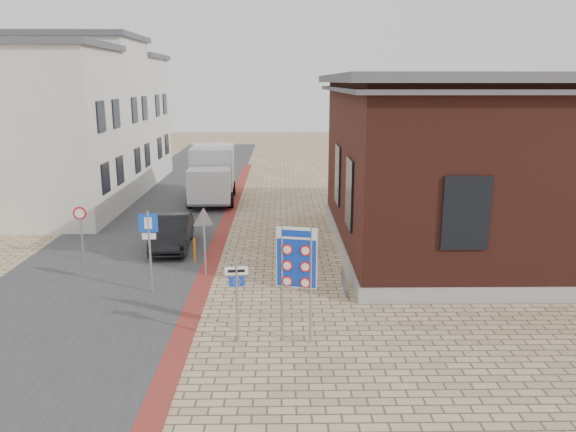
# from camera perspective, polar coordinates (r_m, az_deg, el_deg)

# --- Properties ---
(ground) EXTENTS (120.00, 120.00, 0.00)m
(ground) POSITION_cam_1_polar(r_m,az_deg,el_deg) (16.24, -2.85, -10.26)
(ground) COLOR tan
(ground) RESTS_ON ground
(road_strip) EXTENTS (7.00, 60.00, 0.02)m
(road_strip) POSITION_cam_1_polar(r_m,az_deg,el_deg) (31.15, -12.06, 1.12)
(road_strip) COLOR #38383A
(road_strip) RESTS_ON ground
(curb_strip) EXTENTS (0.60, 40.00, 0.02)m
(curb_strip) POSITION_cam_1_polar(r_m,az_deg,el_deg) (25.82, -6.53, -1.21)
(curb_strip) COLOR maroon
(curb_strip) RESTS_ON ground
(brick_building) EXTENTS (13.00, 13.00, 6.80)m
(brick_building) POSITION_cam_1_polar(r_m,az_deg,el_deg) (23.61, 20.15, 5.26)
(brick_building) COLOR gray
(brick_building) RESTS_ON ground
(townhouse_near) EXTENTS (7.40, 6.40, 8.30)m
(townhouse_near) POSITION_cam_1_polar(r_m,az_deg,el_deg) (29.33, -24.29, 7.70)
(townhouse_near) COLOR beige
(townhouse_near) RESTS_ON ground
(townhouse_mid) EXTENTS (7.40, 6.40, 9.10)m
(townhouse_mid) POSITION_cam_1_polar(r_m,az_deg,el_deg) (34.88, -20.49, 9.44)
(townhouse_mid) COLOR beige
(townhouse_mid) RESTS_ON ground
(townhouse_far) EXTENTS (7.40, 6.40, 8.30)m
(townhouse_far) POSITION_cam_1_polar(r_m,az_deg,el_deg) (40.61, -17.63, 9.55)
(townhouse_far) COLOR beige
(townhouse_far) RESTS_ON ground
(bike_rack) EXTENTS (0.08, 1.80, 0.60)m
(bike_rack) POSITION_cam_1_polar(r_m,az_deg,el_deg) (18.28, 5.76, -6.63)
(bike_rack) COLOR slate
(bike_rack) RESTS_ON ground
(sedan) EXTENTS (1.60, 4.01, 1.30)m
(sedan) POSITION_cam_1_polar(r_m,az_deg,el_deg) (22.95, -11.69, -1.64)
(sedan) COLOR black
(sedan) RESTS_ON ground
(box_truck) EXTENTS (2.66, 5.79, 2.97)m
(box_truck) POSITION_cam_1_polar(r_m,az_deg,el_deg) (31.52, -7.74, 4.26)
(box_truck) COLOR slate
(box_truck) RESTS_ON ground
(border_sign) EXTENTS (1.02, 0.28, 3.05)m
(border_sign) POSITION_cam_1_polar(r_m,az_deg,el_deg) (14.04, 0.87, -4.49)
(border_sign) COLOR gray
(border_sign) RESTS_ON ground
(essen_sign) EXTENTS (0.58, 0.09, 2.16)m
(essen_sign) POSITION_cam_1_polar(r_m,az_deg,el_deg) (14.34, -5.22, -7.51)
(essen_sign) COLOR gray
(essen_sign) RESTS_ON ground
(parking_sign) EXTENTS (0.58, 0.07, 2.65)m
(parking_sign) POSITION_cam_1_polar(r_m,az_deg,el_deg) (17.97, -13.93, -2.12)
(parking_sign) COLOR gray
(parking_sign) RESTS_ON ground
(yield_sign) EXTENTS (0.84, 0.16, 2.37)m
(yield_sign) POSITION_cam_1_polar(r_m,az_deg,el_deg) (19.15, -8.54, -0.94)
(yield_sign) COLOR gray
(yield_sign) RESTS_ON ground
(speed_sign) EXTENTS (0.49, 0.07, 2.07)m
(speed_sign) POSITION_cam_1_polar(r_m,az_deg,el_deg) (22.08, -20.29, -0.91)
(speed_sign) COLOR gray
(speed_sign) RESTS_ON ground
(bollard) EXTENTS (0.09, 0.09, 0.94)m
(bollard) POSITION_cam_1_polar(r_m,az_deg,el_deg) (20.99, -9.45, -3.47)
(bollard) COLOR orange
(bollard) RESTS_ON ground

